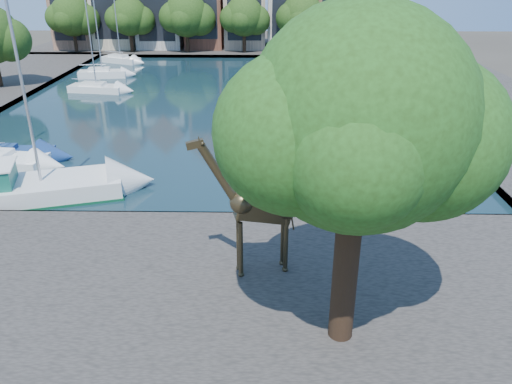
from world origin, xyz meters
TOP-DOWN VIEW (x-y plane):
  - ground at (0.00, 0.00)m, footprint 160.00×160.00m
  - water_basin at (0.00, 24.00)m, footprint 38.00×50.00m
  - near_quay at (0.00, -7.00)m, footprint 50.00×14.00m
  - far_quay at (0.00, 56.00)m, footprint 60.00×16.00m
  - right_quay at (25.00, 24.00)m, footprint 14.00×52.00m
  - plane_tree at (7.62, -9.01)m, footprint 8.32×6.40m
  - townhouse_east_end at (15.00, 55.99)m, footprint 5.44×9.18m
  - far_tree_far_west at (-21.90, 50.49)m, footprint 7.28×5.60m
  - far_tree_west at (-13.91, 50.49)m, footprint 6.76×5.20m
  - far_tree_mid_west at (-5.89, 50.49)m, footprint 7.80×6.00m
  - far_tree_mid_east at (2.10, 50.49)m, footprint 7.02×5.40m
  - far_tree_east at (10.11, 50.49)m, footprint 7.54×5.80m
  - far_tree_far_east at (18.09, 50.49)m, footprint 6.76×5.20m
  - giraffe_statue at (4.62, -5.22)m, footprint 3.97×1.25m
  - motorsailer at (-8.74, 1.89)m, footprint 11.35×6.27m
  - sailboat_left_c at (-12.00, 27.50)m, footprint 5.68×2.69m
  - sailboat_left_d at (-13.51, 34.58)m, footprint 5.42×2.55m
  - sailboat_left_e at (-13.97, 44.00)m, footprint 5.59×3.92m
  - sailboat_right_a at (12.00, 4.00)m, footprint 5.70×2.83m
  - sailboat_right_b at (15.00, 19.69)m, footprint 7.41×4.65m
  - sailboat_right_c at (15.00, 30.38)m, footprint 5.78×2.18m
  - sailboat_right_d at (12.00, 34.40)m, footprint 4.79×2.64m

SIDE VIEW (x-z plane):
  - ground at x=0.00m, z-range 0.00..0.00m
  - water_basin at x=0.00m, z-range 0.00..0.08m
  - near_quay at x=0.00m, z-range 0.00..0.50m
  - far_quay at x=0.00m, z-range 0.00..0.50m
  - right_quay at x=25.00m, z-range 0.00..0.50m
  - sailboat_right_d at x=12.00m, z-range -3.16..4.26m
  - sailboat_right_a at x=12.00m, z-range -4.04..5.17m
  - sailboat_left_c at x=-12.00m, z-range -4.17..5.37m
  - sailboat_right_b at x=15.00m, z-range -4.90..6.11m
  - sailboat_left_e at x=-13.97m, z-range -4.87..6.22m
  - sailboat_right_c at x=15.00m, z-range -5.13..6.58m
  - sailboat_left_d at x=-13.51m, z-range -4.90..6.36m
  - motorsailer at x=-8.74m, z-range -4.51..6.32m
  - giraffe_statue at x=4.62m, z-range 0.45..6.14m
  - far_tree_west at x=-13.91m, z-range 1.40..8.76m
  - far_tree_far_east at x=18.09m, z-range 1.40..8.76m
  - far_tree_mid_east at x=2.10m, z-range 1.37..8.89m
  - far_tree_far_west at x=-21.90m, z-range 1.34..9.02m
  - far_tree_east at x=10.11m, z-range 1.32..9.16m
  - far_tree_mid_west at x=-5.89m, z-range 1.29..9.29m
  - townhouse_east_end at x=15.00m, z-range -0.11..14.32m
  - plane_tree at x=7.62m, z-range 2.36..12.98m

